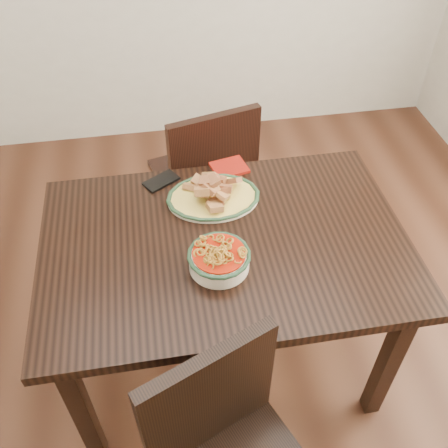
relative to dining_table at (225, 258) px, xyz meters
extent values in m
plane|color=#3A1E12|center=(0.03, 0.10, -0.66)|extent=(3.50, 3.50, 0.00)
cube|color=black|center=(0.00, 0.00, 0.07)|extent=(1.28, 0.85, 0.04)
cube|color=black|center=(-0.56, -0.34, -0.30)|extent=(0.06, 0.06, 0.71)
cube|color=black|center=(0.56, -0.34, -0.30)|extent=(0.06, 0.06, 0.71)
cube|color=black|center=(-0.56, 0.34, -0.30)|extent=(0.06, 0.06, 0.71)
cube|color=black|center=(0.56, 0.34, -0.30)|extent=(0.06, 0.06, 0.71)
cube|color=black|center=(0.01, 0.76, -0.23)|extent=(0.51, 0.51, 0.04)
cube|color=black|center=(0.13, 0.97, -0.45)|extent=(0.04, 0.04, 0.41)
cube|color=black|center=(-0.20, 0.88, -0.45)|extent=(0.04, 0.04, 0.41)
cube|color=black|center=(0.21, 0.64, -0.45)|extent=(0.04, 0.04, 0.41)
cube|color=black|center=(-0.12, 0.55, -0.45)|extent=(0.04, 0.04, 0.41)
cube|color=black|center=(0.05, 0.58, 0.01)|extent=(0.42, 0.14, 0.44)
cube|color=black|center=(0.03, -0.48, -0.45)|extent=(0.04, 0.04, 0.41)
cube|color=black|center=(-0.13, -0.53, 0.01)|extent=(0.40, 0.20, 0.44)
ellipsoid|color=beige|center=(-0.01, 0.22, 0.10)|extent=(0.35, 0.26, 0.02)
ellipsoid|color=#DFC14E|center=(-0.01, 0.22, 0.10)|extent=(0.33, 0.25, 0.01)
torus|color=#1A3A20|center=(-0.01, 0.22, 0.11)|extent=(0.27, 0.27, 0.01)
cylinder|color=white|center=(-0.04, -0.11, 0.12)|extent=(0.20, 0.20, 0.06)
torus|color=#173320|center=(-0.04, -0.11, 0.15)|extent=(0.21, 0.21, 0.02)
cylinder|color=#A51A07|center=(-0.04, -0.11, 0.15)|extent=(0.18, 0.18, 0.01)
cube|color=black|center=(-0.19, 0.36, 0.10)|extent=(0.15, 0.13, 0.01)
cube|color=#99150B|center=(0.09, 0.39, 0.10)|extent=(0.16, 0.14, 0.01)
camera|label=1|loc=(-0.20, -1.18, 1.35)|focal=40.00mm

